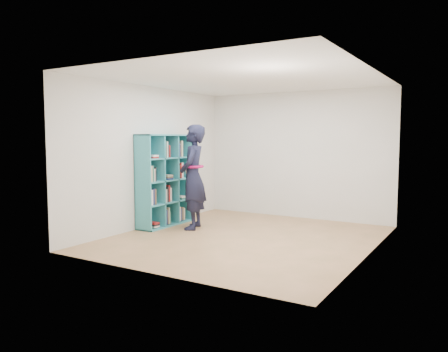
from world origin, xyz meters
The scene contains 9 objects.
floor centered at (0.00, 0.00, 0.00)m, with size 4.50×4.50×0.00m, color olive.
ceiling centered at (0.00, 0.00, 2.60)m, with size 4.50×4.50×0.00m, color white.
wall_left centered at (-2.00, 0.00, 1.30)m, with size 0.02×4.50×2.60m, color silver.
wall_right centered at (2.00, 0.00, 1.30)m, with size 0.02×4.50×2.60m, color silver.
wall_back centered at (0.00, 2.25, 1.30)m, with size 4.00×0.02×2.60m, color silver.
wall_front centered at (0.00, -2.25, 1.30)m, with size 4.00×0.02×2.60m, color silver.
bookshelf centered at (-1.83, 0.17, 0.83)m, with size 0.38×1.29×1.72m.
person centered at (-1.17, 0.19, 0.95)m, with size 0.69×0.81×1.89m.
smartphone centered at (-1.33, 0.21, 1.07)m, with size 0.06×0.09×0.14m.
Camera 1 is at (3.36, -6.27, 1.65)m, focal length 35.00 mm.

